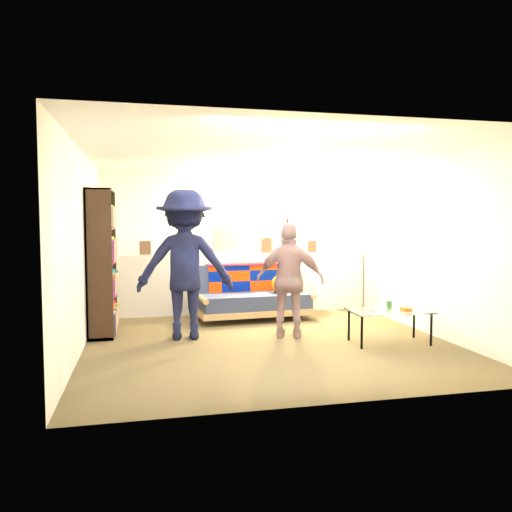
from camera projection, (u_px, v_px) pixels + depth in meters
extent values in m
plane|color=brown|center=(263.00, 337.00, 6.61)|extent=(5.00, 5.00, 0.00)
cube|color=silver|center=(230.00, 240.00, 8.96)|extent=(4.50, 0.10, 2.40)
cube|color=silver|center=(82.00, 249.00, 6.03)|extent=(0.10, 5.00, 2.40)
cube|color=silver|center=(418.00, 245.00, 7.02)|extent=(0.10, 5.00, 2.40)
cube|color=white|center=(263.00, 154.00, 6.44)|extent=(4.50, 5.00, 0.10)
cube|color=silver|center=(238.00, 283.00, 8.33)|extent=(4.45, 0.15, 1.00)
cube|color=brown|center=(145.00, 248.00, 7.94)|extent=(0.18, 0.02, 0.22)
cube|color=brown|center=(183.00, 246.00, 8.07)|extent=(0.22, 0.02, 0.28)
cube|color=beige|center=(226.00, 240.00, 8.21)|extent=(0.45, 0.02, 0.45)
cube|color=brown|center=(267.00, 245.00, 8.38)|extent=(0.20, 0.02, 0.26)
cube|color=brown|center=(312.00, 246.00, 8.55)|extent=(0.16, 0.02, 0.20)
cube|color=tan|center=(254.00, 310.00, 7.79)|extent=(1.82, 0.92, 0.09)
cube|color=#2F3954|center=(255.00, 301.00, 7.74)|extent=(1.72, 0.77, 0.22)
cube|color=#2F3954|center=(249.00, 280.00, 8.05)|extent=(1.69, 0.34, 0.53)
cylinder|color=tan|center=(201.00, 298.00, 7.53)|extent=(0.14, 0.80, 0.08)
cylinder|color=tan|center=(304.00, 293.00, 8.02)|extent=(0.14, 0.80, 0.08)
cube|color=navy|center=(250.00, 281.00, 7.98)|extent=(1.35, 0.20, 0.48)
cube|color=navy|center=(248.00, 264.00, 8.08)|extent=(1.36, 0.33, 0.03)
sphere|color=orange|center=(280.00, 284.00, 7.84)|extent=(0.28, 0.28, 0.28)
cube|color=black|center=(90.00, 262.00, 6.73)|extent=(0.02, 0.98, 1.95)
cube|color=black|center=(99.00, 265.00, 6.30)|extent=(0.33, 0.02, 1.95)
cube|color=black|center=(105.00, 260.00, 7.23)|extent=(0.33, 0.02, 1.95)
cube|color=black|center=(100.00, 191.00, 6.70)|extent=(0.33, 0.98, 0.02)
cube|color=black|center=(103.00, 332.00, 6.83)|extent=(0.33, 0.98, 0.04)
cube|color=black|center=(103.00, 295.00, 6.80)|extent=(0.33, 0.93, 0.02)
cube|color=black|center=(102.00, 262.00, 6.77)|extent=(0.33, 0.93, 0.02)
cube|color=black|center=(101.00, 229.00, 6.74)|extent=(0.33, 0.93, 0.02)
cube|color=red|center=(105.00, 317.00, 6.83)|extent=(0.24, 0.91, 0.33)
cube|color=#235F9B|center=(104.00, 283.00, 6.79)|extent=(0.24, 0.91, 0.30)
cube|color=gold|center=(103.00, 249.00, 6.76)|extent=(0.24, 0.91, 0.33)
cube|color=#35934B|center=(103.00, 216.00, 6.73)|extent=(0.24, 0.91, 0.30)
cylinder|color=black|center=(362.00, 333.00, 5.98)|extent=(0.03, 0.03, 0.40)
cylinder|color=black|center=(431.00, 330.00, 6.13)|extent=(0.03, 0.03, 0.40)
cylinder|color=black|center=(349.00, 325.00, 6.41)|extent=(0.03, 0.03, 0.40)
cylinder|color=black|center=(414.00, 323.00, 6.56)|extent=(0.03, 0.03, 0.40)
cube|color=silver|center=(389.00, 311.00, 6.25)|extent=(1.03, 0.60, 0.02)
cube|color=white|center=(373.00, 309.00, 6.27)|extent=(0.12, 0.06, 0.03)
cube|color=orange|center=(406.00, 309.00, 6.20)|extent=(0.11, 0.14, 0.04)
cylinder|color=#388742|center=(389.00, 304.00, 6.38)|extent=(0.07, 0.07, 0.10)
cylinder|color=black|center=(287.00, 312.00, 8.36)|extent=(0.29, 0.29, 0.03)
cylinder|color=black|center=(287.00, 266.00, 8.31)|extent=(0.04, 0.04, 1.58)
sphere|color=#FFC672|center=(280.00, 227.00, 8.24)|extent=(0.13, 0.13, 0.13)
sphere|color=#FFC672|center=(295.00, 223.00, 8.31)|extent=(0.13, 0.13, 0.13)
sphere|color=#FFC672|center=(284.00, 218.00, 8.36)|extent=(0.13, 0.13, 0.13)
imported|color=black|center=(185.00, 265.00, 6.49)|extent=(1.32, 0.83, 1.94)
imported|color=#CC8486|center=(290.00, 280.00, 6.55)|extent=(0.96, 0.64, 1.51)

